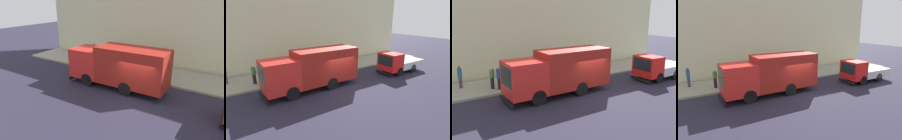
{
  "view_description": "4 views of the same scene",
  "coord_description": "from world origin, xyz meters",
  "views": [
    {
      "loc": [
        -11.67,
        -5.38,
        6.57
      ],
      "look_at": [
        0.76,
        2.44,
        1.36
      ],
      "focal_mm": 33.0,
      "sensor_mm": 36.0,
      "label": 1
    },
    {
      "loc": [
        -11.6,
        8.11,
        5.83
      ],
      "look_at": [
        0.68,
        -0.24,
        1.27
      ],
      "focal_mm": 29.07,
      "sensor_mm": 36.0,
      "label": 2
    },
    {
      "loc": [
        -13.12,
        10.32,
        5.82
      ],
      "look_at": [
        1.2,
        1.49,
        1.69
      ],
      "focal_mm": 38.56,
      "sensor_mm": 36.0,
      "label": 3
    },
    {
      "loc": [
        -13.07,
        8.03,
        5.59
      ],
      "look_at": [
        1.57,
        -0.03,
        1.65
      ],
      "focal_mm": 31.46,
      "sensor_mm": 36.0,
      "label": 4
    }
  ],
  "objects": [
    {
      "name": "street_sign_post",
      "position": [
        3.26,
        0.74,
        1.73
      ],
      "size": [
        0.44,
        0.08,
        2.65
      ],
      "color": "#4C5156",
      "rests_on": "sidewalk"
    },
    {
      "name": "pedestrian_standing",
      "position": [
        5.71,
        7.86,
        1.08
      ],
      "size": [
        0.45,
        0.45,
        1.71
      ],
      "rotation": [
        0.0,
        0.0,
        2.2
      ],
      "color": "#4A324B",
      "rests_on": "sidewalk"
    },
    {
      "name": "building_facade",
      "position": [
        7.75,
        0.0,
        5.12
      ],
      "size": [
        0.5,
        30.0,
        10.24
      ],
      "primitive_type": "cube",
      "color": "beige",
      "rests_on": "ground"
    },
    {
      "name": "pedestrian_walking",
      "position": [
        4.32,
        5.85,
        1.04
      ],
      "size": [
        0.5,
        0.5,
        1.65
      ],
      "rotation": [
        0.0,
        0.0,
        3.65
      ],
      "color": "black",
      "rests_on": "sidewalk"
    },
    {
      "name": "pedestrian_third",
      "position": [
        3.93,
        5.44,
        1.08
      ],
      "size": [
        0.42,
        0.42,
        1.74
      ],
      "rotation": [
        0.0,
        0.0,
        3.2
      ],
      "color": "#282125",
      "rests_on": "sidewalk"
    },
    {
      "name": "ground",
      "position": [
        0.0,
        0.0,
        0.0
      ],
      "size": [
        80.0,
        80.0,
        0.0
      ],
      "primitive_type": "plane",
      "color": "#262335"
    },
    {
      "name": "small_flatbed_truck",
      "position": [
        0.02,
        -7.32,
        1.02
      ],
      "size": [
        2.18,
        5.04,
        2.16
      ],
      "rotation": [
        0.0,
        0.0,
        -0.01
      ],
      "color": "red",
      "rests_on": "ground"
    },
    {
      "name": "large_utility_truck",
      "position": [
        0.95,
        1.97,
        1.76
      ],
      "size": [
        2.45,
        7.78,
        3.2
      ],
      "rotation": [
        0.0,
        0.0,
        0.02
      ],
      "color": "red",
      "rests_on": "ground"
    },
    {
      "name": "sidewalk",
      "position": [
        5.13,
        0.0,
        0.08
      ],
      "size": [
        4.25,
        30.0,
        0.17
      ],
      "primitive_type": "cube",
      "color": "gray",
      "rests_on": "ground"
    }
  ]
}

